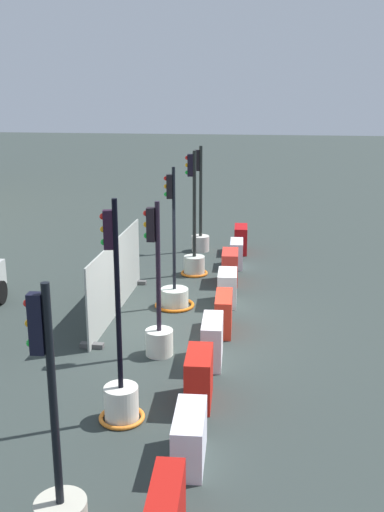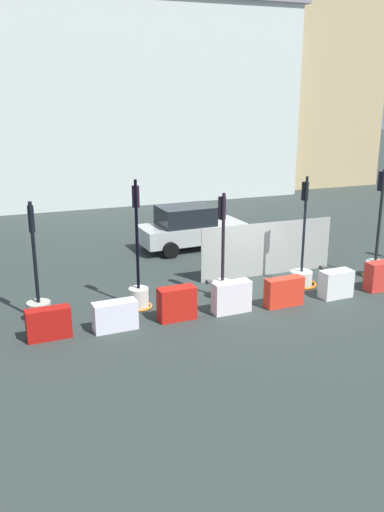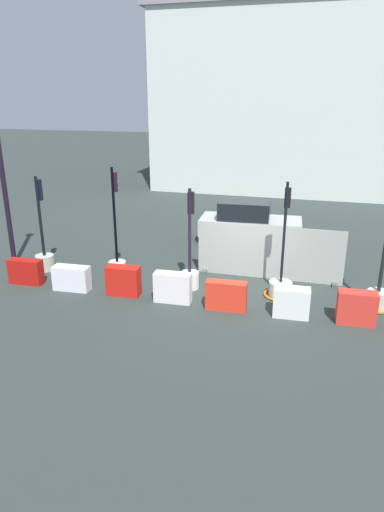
# 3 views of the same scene
# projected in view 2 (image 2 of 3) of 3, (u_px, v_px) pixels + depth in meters

# --- Properties ---
(ground_plane) EXTENTS (120.00, 120.00, 0.00)m
(ground_plane) POSITION_uv_depth(u_px,v_px,m) (269.00, 294.00, 16.86)
(ground_plane) COLOR #2D3634
(traffic_light_0) EXTENTS (0.64, 0.64, 3.28)m
(traffic_light_0) POSITION_uv_depth(u_px,v_px,m) (38.00, 299.00, 14.74)
(traffic_light_0) COLOR #B3B19E
(traffic_light_0) RESTS_ON ground_plane
(traffic_light_1) EXTENTS (0.77, 0.77, 3.70)m
(traffic_light_1) POSITION_uv_depth(u_px,v_px,m) (138.00, 288.00, 15.65)
(traffic_light_1) COLOR silver
(traffic_light_1) RESTS_ON ground_plane
(traffic_light_2) EXTENTS (0.57, 0.57, 3.20)m
(traffic_light_2) POSITION_uv_depth(u_px,v_px,m) (222.00, 275.00, 16.34)
(traffic_light_2) COLOR silver
(traffic_light_2) RESTS_ON ground_plane
(traffic_light_3) EXTENTS (1.00, 1.00, 3.50)m
(traffic_light_3) POSITION_uv_depth(u_px,v_px,m) (301.00, 272.00, 17.50)
(traffic_light_3) COLOR beige
(traffic_light_3) RESTS_ON ground_plane
(traffic_light_4) EXTENTS (0.80, 0.80, 3.61)m
(traffic_light_4) POSITION_uv_depth(u_px,v_px,m) (376.00, 259.00, 18.25)
(traffic_light_4) COLOR beige
(traffic_light_4) RESTS_ON ground_plane
(construction_barrier_0) EXTENTS (1.12, 0.43, 0.81)m
(construction_barrier_0) POSITION_uv_depth(u_px,v_px,m) (49.00, 324.00, 13.70)
(construction_barrier_0) COLOR #AD140F
(construction_barrier_0) RESTS_ON ground_plane
(construction_barrier_1) EXTENTS (1.16, 0.50, 0.77)m
(construction_barrier_1) POSITION_uv_depth(u_px,v_px,m) (115.00, 316.00, 14.23)
(construction_barrier_1) COLOR silver
(construction_barrier_1) RESTS_ON ground_plane
(construction_barrier_2) EXTENTS (1.04, 0.49, 0.92)m
(construction_barrier_2) POSITION_uv_depth(u_px,v_px,m) (177.00, 304.00, 14.86)
(construction_barrier_2) COLOR red
(construction_barrier_2) RESTS_ON ground_plane
(construction_barrier_3) EXTENTS (1.11, 0.45, 0.90)m
(construction_barrier_3) POSITION_uv_depth(u_px,v_px,m) (232.00, 297.00, 15.34)
(construction_barrier_3) COLOR white
(construction_barrier_3) RESTS_ON ground_plane
(construction_barrier_4) EXTENTS (1.17, 0.42, 0.85)m
(construction_barrier_4) POSITION_uv_depth(u_px,v_px,m) (284.00, 292.00, 15.81)
(construction_barrier_4) COLOR red
(construction_barrier_4) RESTS_ON ground_plane
(construction_barrier_5) EXTENTS (1.00, 0.52, 0.84)m
(construction_barrier_5) POSITION_uv_depth(u_px,v_px,m) (336.00, 284.00, 16.48)
(construction_barrier_5) COLOR silver
(construction_barrier_5) RESTS_ON ground_plane
(construction_barrier_6) EXTENTS (1.03, 0.50, 0.91)m
(construction_barrier_6) POSITION_uv_depth(u_px,v_px,m) (381.00, 276.00, 17.09)
(construction_barrier_6) COLOR red
(construction_barrier_6) RESTS_ON ground_plane
(car_silver_hatchback) EXTENTS (4.24, 2.33, 1.70)m
(car_silver_hatchback) POSITION_uv_depth(u_px,v_px,m) (190.00, 228.00, 21.52)
(car_silver_hatchback) COLOR #B2B6B2
(car_silver_hatchback) RESTS_ON ground_plane
(building_main_facade) EXTENTS (18.39, 8.83, 10.89)m
(building_main_facade) POSITION_uv_depth(u_px,v_px,m) (131.00, 100.00, 32.28)
(building_main_facade) COLOR silver
(building_main_facade) RESTS_ON ground_plane
(building_corner_block) EXTENTS (11.02, 6.26, 14.82)m
(building_corner_block) POSITION_uv_depth(u_px,v_px,m) (289.00, 67.00, 35.23)
(building_corner_block) COLOR tan
(building_corner_block) RESTS_ON ground_plane
(site_fence_panel) EXTENTS (4.79, 0.50, 1.81)m
(site_fence_panel) POSITION_uv_depth(u_px,v_px,m) (267.00, 250.00, 18.38)
(site_fence_panel) COLOR #9EA49C
(site_fence_panel) RESTS_ON ground_plane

